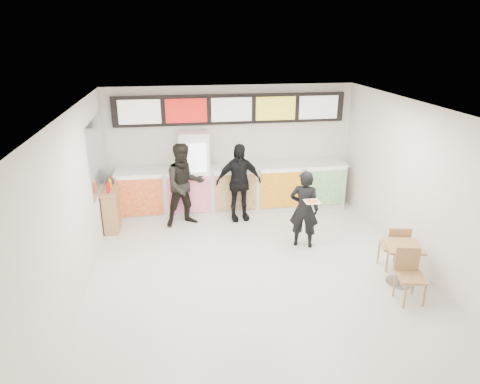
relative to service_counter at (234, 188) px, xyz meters
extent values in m
plane|color=beige|center=(0.00, -3.09, -0.57)|extent=(7.00, 7.00, 0.00)
plane|color=white|center=(0.00, -3.09, 2.43)|extent=(7.00, 7.00, 0.00)
plane|color=silver|center=(0.00, 0.41, 0.93)|extent=(6.00, 0.00, 6.00)
plane|color=silver|center=(-3.00, -3.09, 0.93)|extent=(0.00, 7.00, 7.00)
plane|color=silver|center=(3.00, -3.09, 0.93)|extent=(0.00, 7.00, 7.00)
cube|color=silver|center=(0.00, 0.01, -0.02)|extent=(5.50, 0.70, 1.10)
cube|color=silver|center=(0.00, 0.01, 0.55)|extent=(5.56, 0.76, 0.04)
cube|color=red|center=(-2.20, -0.37, 0.03)|extent=(0.99, 0.02, 0.90)
cube|color=#E933AA|center=(-1.10, -0.37, 0.03)|extent=(0.99, 0.02, 0.90)
cube|color=brown|center=(0.00, -0.37, 0.03)|extent=(0.99, 0.02, 0.90)
cube|color=yellow|center=(1.10, -0.37, 0.03)|extent=(0.99, 0.02, 0.90)
cube|color=green|center=(2.20, -0.37, 0.03)|extent=(0.99, 0.02, 0.90)
cube|color=black|center=(0.00, 0.33, 1.88)|extent=(5.50, 0.12, 0.70)
cube|color=silver|center=(-2.12, 0.26, 1.88)|extent=(0.95, 0.02, 0.55)
cube|color=red|center=(-1.06, 0.26, 1.88)|extent=(0.95, 0.02, 0.55)
cube|color=silver|center=(0.00, 0.26, 1.88)|extent=(0.95, 0.02, 0.55)
cube|color=yellow|center=(1.06, 0.26, 1.88)|extent=(0.95, 0.02, 0.55)
cube|color=silver|center=(2.12, 0.26, 1.88)|extent=(0.95, 0.02, 0.55)
cube|color=white|center=(-0.93, 0.03, 0.43)|extent=(0.70, 0.65, 2.00)
cube|color=white|center=(-0.93, -0.31, 0.48)|extent=(0.54, 0.02, 1.50)
cylinder|color=#1B8E19|center=(-1.14, -0.27, -0.12)|extent=(0.07, 0.07, 0.22)
cylinder|color=#ED5C14|center=(-1.00, -0.27, -0.12)|extent=(0.07, 0.07, 0.22)
cylinder|color=red|center=(-0.86, -0.27, -0.12)|extent=(0.07, 0.07, 0.22)
cylinder|color=#1857B4|center=(-0.72, -0.27, -0.12)|extent=(0.07, 0.07, 0.22)
cylinder|color=#ED5C14|center=(-1.14, -0.27, 0.26)|extent=(0.07, 0.07, 0.22)
cylinder|color=red|center=(-1.00, -0.27, 0.26)|extent=(0.07, 0.07, 0.22)
cylinder|color=#1857B4|center=(-0.86, -0.27, 0.26)|extent=(0.07, 0.07, 0.22)
cylinder|color=#1B8E19|center=(-0.72, -0.27, 0.26)|extent=(0.07, 0.07, 0.22)
cylinder|color=red|center=(-1.14, -0.27, 0.64)|extent=(0.07, 0.07, 0.22)
cylinder|color=#1857B4|center=(-1.00, -0.27, 0.64)|extent=(0.07, 0.07, 0.22)
cylinder|color=#1B8E19|center=(-0.86, -0.27, 0.64)|extent=(0.07, 0.07, 0.22)
cylinder|color=#ED5C14|center=(-0.72, -0.27, 0.64)|extent=(0.07, 0.07, 0.22)
cylinder|color=#1857B4|center=(-1.14, -0.27, 1.02)|extent=(0.07, 0.07, 0.22)
cylinder|color=#1B8E19|center=(-1.00, -0.27, 1.02)|extent=(0.07, 0.07, 0.22)
cylinder|color=#ED5C14|center=(-0.86, -0.27, 1.02)|extent=(0.07, 0.07, 0.22)
cylinder|color=red|center=(-0.72, -0.27, 1.02)|extent=(0.07, 0.07, 0.22)
cube|color=#B2B7BF|center=(-2.99, -0.64, 1.18)|extent=(0.01, 2.00, 1.50)
imported|color=black|center=(1.15, -2.07, 0.24)|extent=(0.70, 0.59, 1.62)
imported|color=black|center=(-1.19, -0.65, 0.38)|extent=(1.08, 0.94, 1.90)
imported|color=black|center=(0.04, -0.54, 0.34)|extent=(1.11, 0.57, 1.83)
cube|color=beige|center=(1.15, -2.52, 0.58)|extent=(0.28, 0.28, 0.01)
cone|color=#CC7233|center=(1.15, -2.52, 0.59)|extent=(0.36, 0.36, 0.02)
cube|color=#A37B4A|center=(2.41, -3.72, 0.16)|extent=(0.71, 0.71, 0.04)
cylinder|color=gray|center=(2.41, -3.72, -0.21)|extent=(0.08, 0.08, 0.72)
cylinder|color=gray|center=(2.41, -3.72, -0.56)|extent=(0.44, 0.44, 0.03)
cube|color=#A37B4A|center=(2.30, -4.25, -0.12)|extent=(0.50, 0.50, 0.04)
cube|color=#A37B4A|center=(2.30, -4.06, 0.11)|extent=(0.40, 0.11, 0.42)
cube|color=#A37B4A|center=(2.53, -3.18, -0.12)|extent=(0.50, 0.50, 0.04)
cube|color=#A37B4A|center=(2.53, -3.37, 0.11)|extent=(0.40, 0.11, 0.42)
cube|color=#A37B4A|center=(-2.82, -0.65, -0.13)|extent=(0.30, 0.80, 0.89)
cube|color=#A37B4A|center=(-2.82, -0.65, 0.34)|extent=(0.34, 0.84, 0.04)
cylinder|color=red|center=(-2.82, -0.87, 0.45)|extent=(0.06, 0.06, 0.18)
cylinder|color=red|center=(-2.82, -0.70, 0.45)|extent=(0.06, 0.06, 0.18)
cylinder|color=yellow|center=(-2.82, -0.53, 0.45)|extent=(0.06, 0.06, 0.18)
cylinder|color=brown|center=(-2.82, -0.37, 0.45)|extent=(0.06, 0.06, 0.18)
camera|label=1|loc=(-1.33, -9.73, 3.57)|focal=32.00mm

